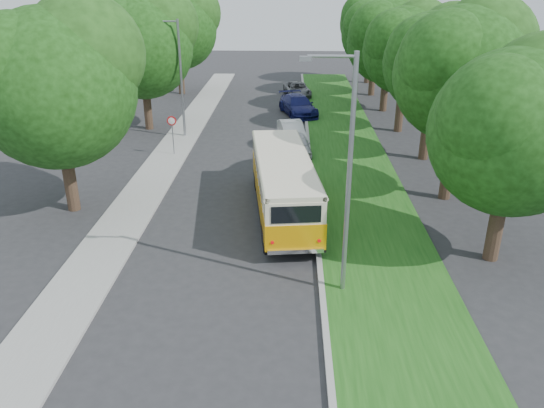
{
  "coord_description": "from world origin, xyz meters",
  "views": [
    {
      "loc": [
        2.45,
        -18.06,
        9.99
      ],
      "look_at": [
        1.74,
        1.49,
        1.5
      ],
      "focal_mm": 35.0,
      "sensor_mm": 36.0,
      "label": 1
    }
  ],
  "objects_px": {
    "lamppost_near": "(347,171)",
    "car_grey": "(297,90)",
    "car_silver": "(297,145)",
    "car_white": "(292,132)",
    "vintage_bus": "(283,186)",
    "lamppost_far": "(179,75)",
    "car_blue": "(298,105)"
  },
  "relations": [
    {
      "from": "car_silver",
      "to": "car_blue",
      "type": "xyz_separation_m",
      "value": [
        0.12,
        9.78,
        0.14
      ]
    },
    {
      "from": "lamppost_near",
      "to": "car_grey",
      "type": "height_order",
      "value": "lamppost_near"
    },
    {
      "from": "lamppost_far",
      "to": "car_blue",
      "type": "relative_size",
      "value": 1.47
    },
    {
      "from": "car_silver",
      "to": "vintage_bus",
      "type": "bearing_deg",
      "value": -101.49
    },
    {
      "from": "car_grey",
      "to": "lamppost_near",
      "type": "bearing_deg",
      "value": -96.58
    },
    {
      "from": "car_blue",
      "to": "car_silver",
      "type": "bearing_deg",
      "value": -106.76
    },
    {
      "from": "lamppost_far",
      "to": "car_white",
      "type": "distance_m",
      "value": 8.05
    },
    {
      "from": "car_silver",
      "to": "car_grey",
      "type": "xyz_separation_m",
      "value": [
        0.12,
        16.56,
        0.01
      ]
    },
    {
      "from": "vintage_bus",
      "to": "car_silver",
      "type": "xyz_separation_m",
      "value": [
        0.71,
        8.8,
        -0.76
      ]
    },
    {
      "from": "vintage_bus",
      "to": "car_silver",
      "type": "height_order",
      "value": "vintage_bus"
    },
    {
      "from": "lamppost_far",
      "to": "car_white",
      "type": "bearing_deg",
      "value": -6.05
    },
    {
      "from": "car_blue",
      "to": "car_grey",
      "type": "relative_size",
      "value": 1.16
    },
    {
      "from": "car_blue",
      "to": "car_grey",
      "type": "height_order",
      "value": "car_blue"
    },
    {
      "from": "car_silver",
      "to": "lamppost_near",
      "type": "bearing_deg",
      "value": -91.86
    },
    {
      "from": "vintage_bus",
      "to": "car_white",
      "type": "height_order",
      "value": "vintage_bus"
    },
    {
      "from": "car_grey",
      "to": "vintage_bus",
      "type": "bearing_deg",
      "value": -100.64
    },
    {
      "from": "lamppost_near",
      "to": "vintage_bus",
      "type": "relative_size",
      "value": 0.87
    },
    {
      "from": "car_silver",
      "to": "car_white",
      "type": "height_order",
      "value": "car_white"
    },
    {
      "from": "lamppost_far",
      "to": "vintage_bus",
      "type": "distance_m",
      "value": 14.27
    },
    {
      "from": "vintage_bus",
      "to": "car_white",
      "type": "xyz_separation_m",
      "value": [
        0.36,
        11.44,
        -0.72
      ]
    },
    {
      "from": "car_silver",
      "to": "car_white",
      "type": "distance_m",
      "value": 2.67
    },
    {
      "from": "car_grey",
      "to": "car_silver",
      "type": "bearing_deg",
      "value": -99.2
    },
    {
      "from": "lamppost_near",
      "to": "car_silver",
      "type": "bearing_deg",
      "value": 95.04
    },
    {
      "from": "car_white",
      "to": "car_grey",
      "type": "xyz_separation_m",
      "value": [
        0.47,
        13.91,
        -0.04
      ]
    },
    {
      "from": "lamppost_near",
      "to": "car_white",
      "type": "xyz_separation_m",
      "value": [
        -1.68,
        17.73,
        -3.72
      ]
    },
    {
      "from": "car_white",
      "to": "car_grey",
      "type": "height_order",
      "value": "car_white"
    },
    {
      "from": "vintage_bus",
      "to": "car_silver",
      "type": "distance_m",
      "value": 8.86
    },
    {
      "from": "vintage_bus",
      "to": "car_grey",
      "type": "bearing_deg",
      "value": 81.46
    },
    {
      "from": "lamppost_far",
      "to": "vintage_bus",
      "type": "bearing_deg",
      "value": -60.64
    },
    {
      "from": "car_blue",
      "to": "lamppost_near",
      "type": "bearing_deg",
      "value": -103.25
    },
    {
      "from": "car_white",
      "to": "lamppost_near",
      "type": "bearing_deg",
      "value": -95.14
    },
    {
      "from": "car_silver",
      "to": "car_blue",
      "type": "distance_m",
      "value": 9.79
    }
  ]
}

